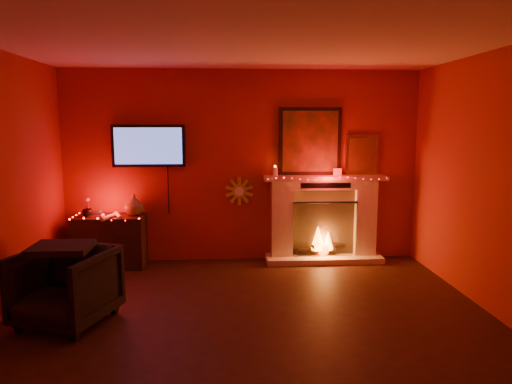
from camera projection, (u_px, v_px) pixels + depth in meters
room at (252, 194)px, 3.99m from camera, size 5.00×5.00×5.00m
fireplace at (323, 210)px, 6.51m from camera, size 1.72×0.40×2.18m
tv at (149, 146)px, 6.28m from camera, size 1.00×0.07×1.24m
sunburst_clock at (239, 191)px, 6.48m from camera, size 0.40×0.03×0.40m
console_table at (111, 238)px, 6.25m from camera, size 0.94×0.60×0.99m
armchair at (66, 287)px, 4.46m from camera, size 1.04×1.05×0.75m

